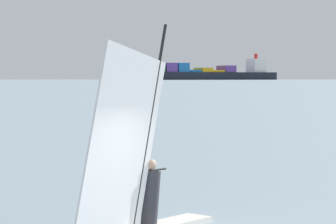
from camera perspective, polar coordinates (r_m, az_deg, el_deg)
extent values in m
cylinder|color=black|center=(15.09, -1.38, -0.96)|extent=(0.61, 0.91, 3.94)
cube|color=white|center=(14.55, -3.37, -2.19)|extent=(1.36, 2.10, 3.78)
cylinder|color=black|center=(14.92, -2.24, -4.44)|extent=(0.93, 1.42, 0.04)
cylinder|color=#2D2D33|center=(15.28, -1.27, -6.31)|extent=(0.51, 0.55, 1.10)
sphere|color=tan|center=(15.19, -1.27, -3.86)|extent=(0.22, 0.22, 0.22)
cube|color=black|center=(901.15, 2.91, 2.64)|extent=(158.80, 106.94, 8.65)
cube|color=silver|center=(929.27, 6.43, 3.39)|extent=(24.83, 28.17, 16.03)
cylinder|color=red|center=(929.49, 6.44, 4.07)|extent=(4.00, 4.00, 6.00)
cube|color=#59388C|center=(911.43, 4.27, 3.15)|extent=(24.65, 29.90, 7.80)
cube|color=gold|center=(905.07, 3.44, 3.00)|extent=(24.65, 29.90, 2.60)
cube|color=gold|center=(898.93, 2.59, 3.08)|extent=(24.65, 29.90, 5.20)
cube|color=#1E66AD|center=(892.97, 1.74, 3.01)|extent=(24.65, 29.90, 2.60)
cube|color=#1E66AD|center=(887.27, 0.87, 3.26)|extent=(24.65, 29.90, 10.40)
cube|color=#59388C|center=(881.73, -0.01, 3.27)|extent=(24.65, 29.90, 10.40)
cube|color=#2D8C47|center=(876.39, -0.90, 3.27)|extent=(24.65, 29.90, 10.40)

